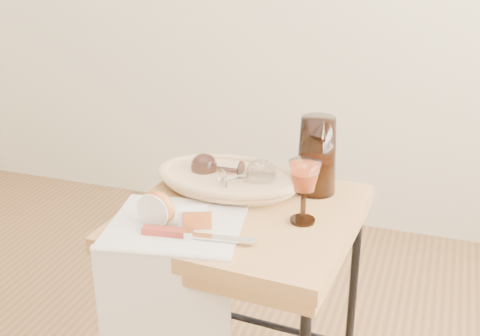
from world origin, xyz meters
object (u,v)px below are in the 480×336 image
at_px(goblet_lying_a, 220,169).
at_px(tea_towel, 176,224).
at_px(apple_half, 158,208).
at_px(pitcher, 317,155).
at_px(wine_goblet, 304,192).
at_px(side_table, 242,325).
at_px(table_knife, 193,233).
at_px(goblet_lying_b, 245,176).
at_px(bread_basket, 229,181).

bearing_deg(goblet_lying_a, tea_towel, 87.03).
distance_m(goblet_lying_a, apple_half, 0.27).
distance_m(goblet_lying_a, pitcher, 0.26).
bearing_deg(wine_goblet, goblet_lying_a, 152.44).
xyz_separation_m(side_table, wine_goblet, (0.16, -0.01, 0.43)).
relative_size(tea_towel, table_knife, 1.21).
xyz_separation_m(goblet_lying_b, pitcher, (0.17, 0.08, 0.05)).
xyz_separation_m(bread_basket, wine_goblet, (0.23, -0.12, 0.06)).
bearing_deg(pitcher, tea_towel, -112.11).
xyz_separation_m(bread_basket, goblet_lying_a, (-0.03, 0.02, 0.03)).
relative_size(apple_half, table_knife, 0.35).
bearing_deg(pitcher, bread_basket, -145.02).
relative_size(goblet_lying_b, apple_half, 1.46).
xyz_separation_m(pitcher, table_knife, (-0.20, -0.35, -0.09)).
relative_size(wine_goblet, apple_half, 1.74).
height_order(goblet_lying_b, wine_goblet, wine_goblet).
bearing_deg(side_table, table_knife, -106.99).
bearing_deg(goblet_lying_a, wine_goblet, 152.73).
distance_m(bread_basket, goblet_lying_a, 0.04).
bearing_deg(pitcher, wine_goblet, -67.05).
relative_size(side_table, wine_goblet, 4.45).
distance_m(side_table, apple_half, 0.45).
height_order(side_table, apple_half, apple_half).
xyz_separation_m(goblet_lying_a, wine_goblet, (0.26, -0.14, 0.03)).
relative_size(bread_basket, apple_half, 3.90).
xyz_separation_m(tea_towel, apple_half, (-0.04, -0.01, 0.04)).
relative_size(side_table, tea_towel, 2.25).
xyz_separation_m(goblet_lying_b, wine_goblet, (0.18, -0.10, 0.03)).
bearing_deg(bread_basket, goblet_lying_a, 155.08).
distance_m(tea_towel, goblet_lying_a, 0.26).
bearing_deg(wine_goblet, apple_half, -157.51).
bearing_deg(goblet_lying_a, apple_half, 79.24).
bearing_deg(pitcher, goblet_lying_b, -134.69).
height_order(tea_towel, wine_goblet, wine_goblet).
bearing_deg(table_knife, pitcher, 52.56).
relative_size(tea_towel, bread_basket, 0.88).
bearing_deg(tea_towel, goblet_lying_b, 55.83).
distance_m(tea_towel, apple_half, 0.06).
bearing_deg(goblet_lying_b, pitcher, -14.03).
height_order(bread_basket, table_knife, bread_basket).
bearing_deg(table_knife, bread_basket, 86.63).
distance_m(side_table, wine_goblet, 0.45).
relative_size(tea_towel, pitcher, 1.27).
xyz_separation_m(goblet_lying_a, table_knife, (0.05, -0.30, -0.03)).
bearing_deg(side_table, apple_half, -137.72).
relative_size(wine_goblet, table_knife, 0.61).
distance_m(side_table, pitcher, 0.50).
height_order(goblet_lying_a, goblet_lying_b, goblet_lying_b).
bearing_deg(apple_half, side_table, 49.93).
relative_size(tea_towel, goblet_lying_b, 2.37).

